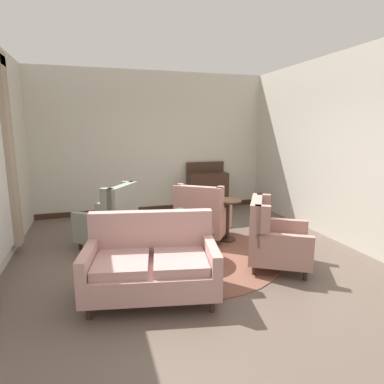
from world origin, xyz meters
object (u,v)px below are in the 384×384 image
armchair_foreground_right (203,217)px  sideboard (207,189)px  side_table (228,217)px  porcelain_vase (179,222)px  armchair_near_window (274,239)px  settee (151,264)px  armchair_back_corner (111,220)px  coffee_table (183,236)px

armchair_foreground_right → sideboard: (0.79, 1.97, 0.09)m
armchair_foreground_right → side_table: size_ratio=1.64×
porcelain_vase → sideboard: 3.12m
porcelain_vase → armchair_near_window: (1.21, -0.57, -0.19)m
settee → armchair_near_window: 1.80m
armchair_foreground_right → armchair_back_corner: (-1.55, 0.13, 0.03)m
settee → armchair_foreground_right: armchair_foreground_right is taller
porcelain_vase → settee: 1.06m
armchair_foreground_right → porcelain_vase: bearing=88.3°
coffee_table → porcelain_vase: (-0.05, 0.02, 0.21)m
armchair_near_window → side_table: (-0.19, 1.19, 0.02)m
armchair_foreground_right → settee: bearing=90.9°
coffee_table → porcelain_vase: bearing=160.5°
porcelain_vase → armchair_back_corner: (-0.92, 0.93, -0.16)m
porcelain_vase → armchair_foreground_right: size_ratio=0.27×
sideboard → armchair_back_corner: bearing=-141.7°
side_table → porcelain_vase: bearing=-148.5°
coffee_table → armchair_foreground_right: bearing=54.9°
settee → armchair_back_corner: 1.83m
armchair_near_window → sideboard: size_ratio=0.98×
porcelain_vase → armchair_near_window: size_ratio=0.29×
coffee_table → side_table: side_table is taller
armchair_foreground_right → armchair_back_corner: armchair_back_corner is taller
coffee_table → settee: 1.06m
sideboard → armchair_near_window: bearing=-93.6°
porcelain_vase → sideboard: sideboard is taller
coffee_table → armchair_back_corner: size_ratio=0.84×
armchair_foreground_right → armchair_near_window: 1.49m
side_table → armchair_back_corner: bearing=171.2°
porcelain_vase → settee: settee is taller
porcelain_vase → armchair_foreground_right: 1.03m
porcelain_vase → armchair_back_corner: 1.32m
armchair_back_corner → side_table: size_ratio=1.48×
armchair_near_window → armchair_back_corner: (-2.13, 1.49, 0.03)m
porcelain_vase → sideboard: size_ratio=0.29×
armchair_back_corner → sideboard: bearing=161.7°
armchair_back_corner → side_table: bearing=114.6°
armchair_foreground_right → armchair_back_corner: size_ratio=1.11×
armchair_near_window → sideboard: sideboard is taller
coffee_table → armchair_near_window: size_ratio=0.81×
porcelain_vase → side_table: bearing=31.5°
porcelain_vase → side_table: size_ratio=0.45×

